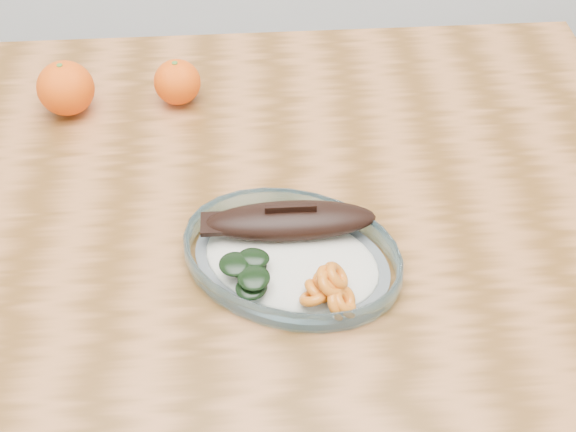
{
  "coord_description": "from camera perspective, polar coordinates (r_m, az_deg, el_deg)",
  "views": [
    {
      "loc": [
        0.06,
        -0.64,
        1.4
      ],
      "look_at": [
        0.1,
        -0.04,
        0.77
      ],
      "focal_mm": 45.0,
      "sensor_mm": 36.0,
      "label": 1
    }
  ],
  "objects": [
    {
      "name": "orange_left",
      "position": [
        1.07,
        -17.15,
        9.63
      ],
      "size": [
        0.08,
        0.08,
        0.08
      ],
      "primitive_type": "sphere",
      "color": "#F03C04",
      "rests_on": "dining_table"
    },
    {
      "name": "plated_meal",
      "position": [
        0.83,
        0.28,
        -3.03
      ],
      "size": [
        0.61,
        0.61,
        0.07
      ],
      "rotation": [
        0.0,
        0.0,
        -0.41
      ],
      "color": "white",
      "rests_on": "dining_table"
    },
    {
      "name": "orange_right",
      "position": [
        1.06,
        -8.74,
        10.42
      ],
      "size": [
        0.07,
        0.07,
        0.07
      ],
      "primitive_type": "sphere",
      "color": "#F03C04",
      "rests_on": "dining_table"
    },
    {
      "name": "dining_table",
      "position": [
        0.98,
        -6.22,
        -3.48
      ],
      "size": [
        1.2,
        0.8,
        0.75
      ],
      "color": "brown",
      "rests_on": "ground"
    }
  ]
}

